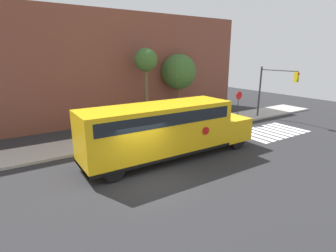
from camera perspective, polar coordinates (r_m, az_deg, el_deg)
The scene contains 9 objects.
ground_plane at distance 12.57m, azimuth -4.04°, elevation -11.76°, with size 60.00×60.00×0.00m, color #28282B.
sidewalk_strip at distance 18.09m, azimuth -14.05°, elevation -3.32°, with size 44.00×3.00×0.15m.
building_backdrop at distance 23.49m, azimuth -20.10°, elevation 11.67°, with size 32.00×4.00×9.18m.
crosswalk_stripes at distance 21.51m, azimuth 21.53°, elevation -1.18°, with size 5.40×3.20×0.01m.
school_bus at distance 14.42m, azimuth -0.67°, elevation -0.49°, with size 10.39×2.57×3.13m.
stop_sign at distance 22.98m, azimuth 15.06°, elevation 5.00°, with size 0.69×0.10×2.75m.
traffic_light at distance 24.83m, azimuth 21.79°, elevation 8.31°, with size 0.28×3.63×4.67m.
tree_near_sidewalk at distance 24.29m, azimuth 2.37°, elevation 11.66°, with size 3.16×3.16×5.78m.
tree_far_sidewalk at distance 21.61m, azimuth -4.87°, elevation 13.64°, with size 1.86×1.86×6.23m.
Camera 1 is at (-5.32, -9.85, 5.71)m, focal length 28.00 mm.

